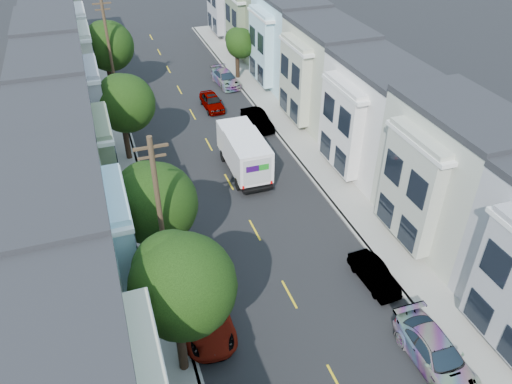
{
  "coord_description": "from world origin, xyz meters",
  "views": [
    {
      "loc": [
        -8.15,
        -17.97,
        20.78
      ],
      "look_at": [
        0.48,
        7.14,
        2.2
      ],
      "focal_mm": 35.0,
      "sensor_mm": 36.0,
      "label": 1
    }
  ],
  "objects_px": {
    "lead_sedan": "(212,102)",
    "parked_right_b": "(374,275)",
    "fedex_truck": "(244,152)",
    "utility_pole_far": "(110,54)",
    "parked_left_d": "(164,190)",
    "utility_pole_near": "(161,225)",
    "parked_right_d": "(226,78)",
    "parked_left_c": "(206,315)",
    "tree_d": "(125,104)",
    "tree_b": "(181,287)",
    "tree_far_r": "(240,44)",
    "parked_right_c": "(257,120)",
    "parked_right_a": "(436,354)",
    "tree_e": "(108,46)",
    "tree_c": "(154,204)"
  },
  "relations": [
    {
      "from": "parked_left_d",
      "to": "utility_pole_near",
      "type": "bearing_deg",
      "value": -103.53
    },
    {
      "from": "lead_sedan",
      "to": "parked_right_b",
      "type": "distance_m",
      "value": 25.55
    },
    {
      "from": "utility_pole_near",
      "to": "parked_right_b",
      "type": "distance_m",
      "value": 12.38
    },
    {
      "from": "utility_pole_near",
      "to": "parked_right_a",
      "type": "height_order",
      "value": "utility_pole_near"
    },
    {
      "from": "tree_far_r",
      "to": "tree_d",
      "type": "bearing_deg",
      "value": -134.93
    },
    {
      "from": "parked_left_c",
      "to": "tree_far_r",
      "type": "bearing_deg",
      "value": 74.66
    },
    {
      "from": "parked_right_d",
      "to": "utility_pole_far",
      "type": "bearing_deg",
      "value": -176.37
    },
    {
      "from": "tree_e",
      "to": "lead_sedan",
      "type": "relative_size",
      "value": 1.72
    },
    {
      "from": "fedex_truck",
      "to": "lead_sedan",
      "type": "distance_m",
      "value": 11.72
    },
    {
      "from": "utility_pole_near",
      "to": "lead_sedan",
      "type": "xyz_separation_m",
      "value": [
        8.37,
        22.69,
        -4.45
      ]
    },
    {
      "from": "parked_right_a",
      "to": "parked_left_c",
      "type": "bearing_deg",
      "value": 149.18
    },
    {
      "from": "tree_far_r",
      "to": "utility_pole_near",
      "type": "height_order",
      "value": "utility_pole_near"
    },
    {
      "from": "parked_right_b",
      "to": "parked_right_c",
      "type": "distance_m",
      "value": 20.35
    },
    {
      "from": "tree_far_r",
      "to": "parked_left_c",
      "type": "bearing_deg",
      "value": -110.46
    },
    {
      "from": "lead_sedan",
      "to": "parked_right_c",
      "type": "distance_m",
      "value": 5.78
    },
    {
      "from": "tree_b",
      "to": "tree_c",
      "type": "relative_size",
      "value": 1.13
    },
    {
      "from": "tree_d",
      "to": "parked_left_d",
      "type": "distance_m",
      "value": 7.52
    },
    {
      "from": "tree_b",
      "to": "parked_left_c",
      "type": "height_order",
      "value": "tree_b"
    },
    {
      "from": "parked_right_a",
      "to": "parked_right_b",
      "type": "xyz_separation_m",
      "value": [
        0.0,
        5.82,
        -0.14
      ]
    },
    {
      "from": "utility_pole_near",
      "to": "fedex_truck",
      "type": "bearing_deg",
      "value": 54.59
    },
    {
      "from": "utility_pole_far",
      "to": "tree_b",
      "type": "bearing_deg",
      "value": -90.0
    },
    {
      "from": "tree_d",
      "to": "lead_sedan",
      "type": "relative_size",
      "value": 1.62
    },
    {
      "from": "parked_left_c",
      "to": "parked_left_d",
      "type": "xyz_separation_m",
      "value": [
        0.0,
        12.24,
        -0.11
      ]
    },
    {
      "from": "fedex_truck",
      "to": "parked_right_c",
      "type": "bearing_deg",
      "value": 63.98
    },
    {
      "from": "parked_right_a",
      "to": "parked_right_c",
      "type": "height_order",
      "value": "parked_right_a"
    },
    {
      "from": "parked_left_c",
      "to": "fedex_truck",
      "type": "bearing_deg",
      "value": 69.79
    },
    {
      "from": "tree_e",
      "to": "tree_d",
      "type": "bearing_deg",
      "value": -90.0
    },
    {
      "from": "utility_pole_near",
      "to": "utility_pole_far",
      "type": "relative_size",
      "value": 1.0
    },
    {
      "from": "lead_sedan",
      "to": "tree_b",
      "type": "bearing_deg",
      "value": -108.47
    },
    {
      "from": "tree_b",
      "to": "tree_d",
      "type": "xyz_separation_m",
      "value": [
        0.0,
        20.61,
        -0.68
      ]
    },
    {
      "from": "tree_d",
      "to": "tree_far_r",
      "type": "relative_size",
      "value": 1.31
    },
    {
      "from": "lead_sedan",
      "to": "parked_right_d",
      "type": "xyz_separation_m",
      "value": [
        2.83,
        5.08,
        0.01
      ]
    },
    {
      "from": "tree_b",
      "to": "tree_far_r",
      "type": "distance_m",
      "value": 36.36
    },
    {
      "from": "tree_c",
      "to": "utility_pole_far",
      "type": "relative_size",
      "value": 0.69
    },
    {
      "from": "tree_b",
      "to": "parked_right_b",
      "type": "distance_m",
      "value": 12.37
    },
    {
      "from": "utility_pole_far",
      "to": "parked_left_d",
      "type": "distance_m",
      "value": 17.01
    },
    {
      "from": "tree_d",
      "to": "tree_far_r",
      "type": "distance_m",
      "value": 18.71
    },
    {
      "from": "tree_e",
      "to": "utility_pole_near",
      "type": "height_order",
      "value": "utility_pole_near"
    },
    {
      "from": "fedex_truck",
      "to": "parked_right_b",
      "type": "distance_m",
      "value": 14.19
    },
    {
      "from": "utility_pole_far",
      "to": "parked_right_a",
      "type": "height_order",
      "value": "utility_pole_far"
    },
    {
      "from": "tree_far_r",
      "to": "parked_right_d",
      "type": "bearing_deg",
      "value": -147.88
    },
    {
      "from": "tree_b",
      "to": "utility_pole_near",
      "type": "xyz_separation_m",
      "value": [
        0.0,
        4.81,
        -0.28
      ]
    },
    {
      "from": "utility_pole_near",
      "to": "parked_left_d",
      "type": "bearing_deg",
      "value": 81.75
    },
    {
      "from": "utility_pole_near",
      "to": "tree_b",
      "type": "bearing_deg",
      "value": -90.03
    },
    {
      "from": "tree_e",
      "to": "parked_left_d",
      "type": "distance_m",
      "value": 19.41
    },
    {
      "from": "lead_sedan",
      "to": "parked_right_d",
      "type": "distance_m",
      "value": 5.82
    },
    {
      "from": "parked_left_c",
      "to": "parked_left_d",
      "type": "bearing_deg",
      "value": 95.12
    },
    {
      "from": "tree_d",
      "to": "utility_pole_near",
      "type": "height_order",
      "value": "utility_pole_near"
    },
    {
      "from": "utility_pole_near",
      "to": "parked_right_d",
      "type": "height_order",
      "value": "utility_pole_near"
    },
    {
      "from": "fedex_truck",
      "to": "parked_right_d",
      "type": "xyz_separation_m",
      "value": [
        3.35,
        16.74,
        -1.07
      ]
    }
  ]
}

